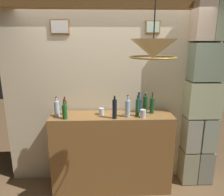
{
  "coord_description": "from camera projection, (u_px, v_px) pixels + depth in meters",
  "views": [
    {
      "loc": [
        -0.09,
        -1.88,
        2.08
      ],
      "look_at": [
        0.0,
        0.76,
        1.38
      ],
      "focal_mm": 33.67,
      "sensor_mm": 36.0,
      "label": 1
    }
  ],
  "objects": [
    {
      "name": "liquor_bottle_rye",
      "position": [
        137.0,
        107.0,
        2.78
      ],
      "size": [
        0.05,
        0.05,
        0.28
      ],
      "color": "#194D22",
      "rests_on": "bar_shelf_unit"
    },
    {
      "name": "bar_shelf_unit",
      "position": [
        112.0,
        152.0,
        2.99
      ],
      "size": [
        1.66,
        0.41,
        1.13
      ],
      "primitive_type": "cube",
      "color": "olive",
      "rests_on": "ground"
    },
    {
      "name": "liquor_bottle_bourbon",
      "position": [
        139.0,
        105.0,
        2.94
      ],
      "size": [
        0.07,
        0.07,
        0.28
      ],
      "color": "navy",
      "rests_on": "bar_shelf_unit"
    },
    {
      "name": "liquor_bottle_amaro",
      "position": [
        65.0,
        107.0,
        2.83
      ],
      "size": [
        0.05,
        0.05,
        0.25
      ],
      "color": "brown",
      "rests_on": "bar_shelf_unit"
    },
    {
      "name": "stone_pillar",
      "position": [
        202.0,
        98.0,
        2.98
      ],
      "size": [
        0.47,
        0.33,
        2.59
      ],
      "color": "#9B9E82",
      "rests_on": "ground"
    },
    {
      "name": "glass_tumbler_highball",
      "position": [
        101.0,
        111.0,
        2.84
      ],
      "size": [
        0.07,
        0.07,
        0.09
      ],
      "color": "silver",
      "rests_on": "bar_shelf_unit"
    },
    {
      "name": "liquor_bottle_sherry",
      "position": [
        65.0,
        111.0,
        2.67
      ],
      "size": [
        0.06,
        0.06,
        0.26
      ],
      "color": "#1B5825",
      "rests_on": "bar_shelf_unit"
    },
    {
      "name": "liquor_bottle_tequila",
      "position": [
        115.0,
        109.0,
        2.68
      ],
      "size": [
        0.06,
        0.06,
        0.31
      ],
      "color": "black",
      "rests_on": "bar_shelf_unit"
    },
    {
      "name": "liquor_bottle_vodka",
      "position": [
        152.0,
        105.0,
        2.89
      ],
      "size": [
        0.06,
        0.06,
        0.3
      ],
      "color": "#1A4E25",
      "rests_on": "bar_shelf_unit"
    },
    {
      "name": "liquor_bottle_vermouth",
      "position": [
        145.0,
        104.0,
        2.97
      ],
      "size": [
        0.06,
        0.06,
        0.28
      ],
      "color": "#174E22",
      "rests_on": "bar_shelf_unit"
    },
    {
      "name": "liquor_bottle_port",
      "position": [
        128.0,
        108.0,
        2.74
      ],
      "size": [
        0.07,
        0.07,
        0.3
      ],
      "color": "#A5C0D5",
      "rests_on": "bar_shelf_unit"
    },
    {
      "name": "liquor_bottle_brandy",
      "position": [
        57.0,
        108.0,
        2.77
      ],
      "size": [
        0.07,
        0.07,
        0.27
      ],
      "color": "silver",
      "rests_on": "bar_shelf_unit"
    },
    {
      "name": "panelled_rear_partition",
      "position": [
        111.0,
        90.0,
        3.05
      ],
      "size": [
        3.08,
        0.15,
        2.67
      ],
      "color": "beige",
      "rests_on": "ground"
    },
    {
      "name": "pendant_lamp",
      "position": [
        153.0,
        49.0,
        1.84
      ],
      "size": [
        0.42,
        0.42,
        0.48
      ],
      "color": "beige"
    },
    {
      "name": "glass_tumbler_rocks",
      "position": [
        143.0,
        114.0,
        2.73
      ],
      "size": [
        0.08,
        0.08,
        0.11
      ],
      "color": "silver",
      "rests_on": "bar_shelf_unit"
    }
  ]
}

